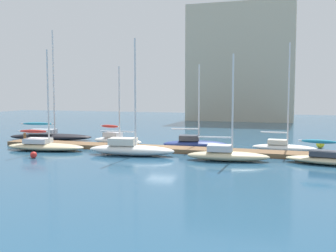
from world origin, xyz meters
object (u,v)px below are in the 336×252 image
object	(u,v)px
sailboat_4	(195,143)
harbor_building_distant	(242,64)
sailboat_1	(44,145)
mooring_buoy_yellow	(320,144)
sailboat_5	(227,154)
sailboat_7	(334,158)
mooring_buoy_red	(34,155)
sailboat_2	(117,139)
sailboat_0	(50,135)
sailboat_6	(283,146)
sailboat_3	(130,148)

from	to	relation	value
sailboat_4	harbor_building_distant	bearing A→B (deg)	79.45
sailboat_1	mooring_buoy_yellow	distance (m)	24.73
sailboat_5	harbor_building_distant	world-z (taller)	harbor_building_distant
sailboat_1	mooring_buoy_yellow	xyz separation A→B (m)	(23.05, 8.95, -0.12)
harbor_building_distant	sailboat_5	bearing A→B (deg)	-83.55
mooring_buoy_yellow	sailboat_7	bearing A→B (deg)	-86.85
mooring_buoy_red	sailboat_5	bearing A→B (deg)	13.35
sailboat_1	sailboat_2	bearing A→B (deg)	43.31
sailboat_0	sailboat_4	size ratio (longest dim) A/B	1.52
sailboat_1	sailboat_4	xyz separation A→B (m)	(12.17, 5.42, 0.01)
sailboat_4	harbor_building_distant	size ratio (longest dim) A/B	0.38
sailboat_4	mooring_buoy_red	world-z (taller)	sailboat_4
mooring_buoy_yellow	sailboat_6	bearing A→B (deg)	-135.92
sailboat_6	sailboat_3	bearing A→B (deg)	-150.79
sailboat_7	harbor_building_distant	bearing A→B (deg)	113.76
sailboat_2	sailboat_4	xyz separation A→B (m)	(7.73, 0.13, -0.05)
sailboat_1	sailboat_5	size ratio (longest dim) A/B	1.11
sailboat_0	sailboat_1	world-z (taller)	sailboat_0
sailboat_3	mooring_buoy_red	world-z (taller)	sailboat_3
mooring_buoy_red	sailboat_4	bearing A→B (deg)	41.19
sailboat_5	harbor_building_distant	distance (m)	44.41
sailboat_6	harbor_building_distant	bearing A→B (deg)	104.83
sailboat_0	sailboat_4	world-z (taller)	sailboat_0
harbor_building_distant	mooring_buoy_red	bearing A→B (deg)	-101.62
sailboat_0	mooring_buoy_red	distance (m)	11.75
sailboat_2	sailboat_3	world-z (taller)	sailboat_3
sailboat_6	sailboat_7	world-z (taller)	same
sailboat_0	sailboat_4	bearing A→B (deg)	-16.52
sailboat_0	sailboat_4	xyz separation A→B (m)	(16.11, -1.13, -0.05)
sailboat_4	sailboat_7	bearing A→B (deg)	-35.91
sailboat_6	mooring_buoy_red	size ratio (longest dim) A/B	18.12
sailboat_0	sailboat_6	distance (m)	23.87
mooring_buoy_red	sailboat_0	bearing A→B (deg)	118.48
sailboat_2	harbor_building_distant	distance (m)	39.24
sailboat_3	sailboat_7	xyz separation A→B (m)	(15.27, 0.58, -0.09)
sailboat_0	sailboat_4	distance (m)	16.15
mooring_buoy_red	sailboat_6	bearing A→B (deg)	27.97
sailboat_3	sailboat_2	bearing A→B (deg)	119.53
sailboat_3	harbor_building_distant	size ratio (longest dim) A/B	0.47
sailboat_3	harbor_building_distant	xyz separation A→B (m)	(2.98, 42.96, 9.41)
sailboat_5	sailboat_6	bearing A→B (deg)	51.91
sailboat_1	harbor_building_distant	xyz separation A→B (m)	(11.23, 42.76, 9.51)
sailboat_2	mooring_buoy_yellow	size ratio (longest dim) A/B	10.54
mooring_buoy_yellow	sailboat_4	bearing A→B (deg)	-162.02
sailboat_3	sailboat_1	bearing A→B (deg)	173.40
sailboat_0	sailboat_7	size ratio (longest dim) A/B	1.24
sailboat_6	sailboat_1	bearing A→B (deg)	-161.89
sailboat_0	sailboat_7	world-z (taller)	sailboat_0
sailboat_0	sailboat_7	xyz separation A→B (m)	(27.46, -6.16, -0.05)
sailboat_7	harbor_building_distant	distance (m)	45.13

